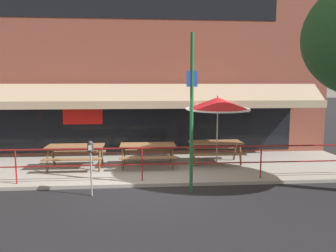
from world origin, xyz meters
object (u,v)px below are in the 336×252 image
(picnic_table_right, at_px, (215,146))
(picnic_table_centre, at_px, (148,149))
(parking_meter_near, at_px, (91,152))
(street_sign_pole, at_px, (192,112))
(patio_umbrella_right, at_px, (218,104))
(picnic_table_left, at_px, (76,150))

(picnic_table_right, bearing_deg, picnic_table_centre, -172.52)
(parking_meter_near, relative_size, street_sign_pole, 0.35)
(patio_umbrella_right, relative_size, street_sign_pole, 0.58)
(picnic_table_right, xyz_separation_m, parking_meter_near, (-3.81, -2.78, 0.44))
(patio_umbrella_right, bearing_deg, street_sign_pole, -117.43)
(picnic_table_left, relative_size, parking_meter_near, 1.27)
(street_sign_pole, bearing_deg, patio_umbrella_right, 62.57)
(picnic_table_left, bearing_deg, street_sign_pole, -33.79)
(picnic_table_left, bearing_deg, patio_umbrella_right, 1.23)
(picnic_table_centre, xyz_separation_m, patio_umbrella_right, (2.34, 0.05, 1.47))
(patio_umbrella_right, bearing_deg, picnic_table_centre, -178.80)
(picnic_table_left, bearing_deg, parking_meter_near, -70.46)
(picnic_table_centre, xyz_separation_m, parking_meter_near, (-1.48, -2.47, 0.44))
(patio_umbrella_right, bearing_deg, picnic_table_left, -178.77)
(picnic_table_left, xyz_separation_m, parking_meter_near, (0.86, -2.42, 0.44))
(picnic_table_centre, bearing_deg, picnic_table_left, -178.74)
(picnic_table_centre, bearing_deg, street_sign_pole, -65.02)
(picnic_table_centre, xyz_separation_m, street_sign_pole, (1.09, -2.35, 1.41))
(picnic_table_right, height_order, patio_umbrella_right, patio_umbrella_right)
(picnic_table_centre, bearing_deg, picnic_table_right, 7.48)
(picnic_table_centre, height_order, picnic_table_right, same)
(picnic_table_left, height_order, patio_umbrella_right, patio_umbrella_right)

